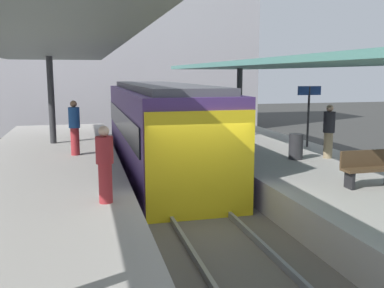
{
  "coord_description": "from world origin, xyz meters",
  "views": [
    {
      "loc": [
        -2.63,
        -9.53,
        3.64
      ],
      "look_at": [
        0.53,
        2.97,
        1.54
      ],
      "focal_mm": 40.26,
      "sensor_mm": 36.0,
      "label": 1
    }
  ],
  "objects": [
    {
      "name": "track_ballast",
      "position": [
        0.0,
        0.0,
        0.1
      ],
      "size": [
        3.2,
        28.0,
        0.2
      ],
      "primitive_type": "cube",
      "color": "#59544C",
      "rests_on": "ground_plane"
    },
    {
      "name": "platform_left",
      "position": [
        -3.8,
        0.0,
        0.5
      ],
      "size": [
        4.4,
        28.0,
        1.0
      ],
      "primitive_type": "cube",
      "color": "#ADA8A0",
      "rests_on": "ground_plane"
    },
    {
      "name": "ground_plane",
      "position": [
        0.0,
        0.0,
        0.0
      ],
      "size": [
        80.0,
        80.0,
        0.0
      ],
      "primitive_type": "plane",
      "color": "#383835"
    },
    {
      "name": "passenger_far_end",
      "position": [
        -2.25,
        -0.73,
        1.83
      ],
      "size": [
        0.36,
        0.36,
        1.61
      ],
      "color": "maroon",
      "rests_on": "platform_left"
    },
    {
      "name": "litter_bin",
      "position": [
        3.78,
        2.53,
        1.4
      ],
      "size": [
        0.44,
        0.44,
        0.8
      ],
      "primitive_type": "cylinder",
      "color": "#2D2D30",
      "rests_on": "platform_right"
    },
    {
      "name": "passenger_mid_platform",
      "position": [
        -2.94,
        4.94,
        1.94
      ],
      "size": [
        0.36,
        0.36,
        1.79
      ],
      "color": "maroon",
      "rests_on": "platform_left"
    },
    {
      "name": "rail_near_side",
      "position": [
        -0.72,
        0.0,
        0.27
      ],
      "size": [
        0.08,
        28.0,
        0.14
      ],
      "primitive_type": "cube",
      "color": "slate",
      "rests_on": "track_ballast"
    },
    {
      "name": "commuter_train",
      "position": [
        0.0,
        5.58,
        1.73
      ],
      "size": [
        2.78,
        11.23,
        3.1
      ],
      "color": "#472D6B",
      "rests_on": "track_ballast"
    },
    {
      "name": "canopy_left",
      "position": [
        -3.8,
        1.4,
        4.33
      ],
      "size": [
        4.18,
        21.0,
        3.46
      ],
      "color": "#333335",
      "rests_on": "platform_left"
    },
    {
      "name": "station_building_backdrop",
      "position": [
        -0.44,
        20.0,
        5.5
      ],
      "size": [
        18.0,
        6.0,
        11.0
      ],
      "primitive_type": "cube",
      "color": "#B7B2B7",
      "rests_on": "ground_plane"
    },
    {
      "name": "canopy_right",
      "position": [
        3.8,
        1.4,
        3.92
      ],
      "size": [
        4.18,
        21.0,
        3.03
      ],
      "color": "#333335",
      "rests_on": "platform_right"
    },
    {
      "name": "rail_far_side",
      "position": [
        0.72,
        0.0,
        0.27
      ],
      "size": [
        0.08,
        28.0,
        0.14
      ],
      "primitive_type": "cube",
      "color": "slate",
      "rests_on": "track_ballast"
    },
    {
      "name": "passenger_near_bench",
      "position": [
        4.86,
        2.46,
        1.88
      ],
      "size": [
        0.36,
        0.36,
        1.7
      ],
      "color": "#998460",
      "rests_on": "platform_right"
    },
    {
      "name": "platform_sign",
      "position": [
        5.31,
        4.57,
        2.62
      ],
      "size": [
        0.9,
        0.08,
        2.21
      ],
      "color": "#262628",
      "rests_on": "platform_right"
    },
    {
      "name": "platform_bench",
      "position": [
        3.86,
        -0.93,
        1.46
      ],
      "size": [
        1.4,
        0.41,
        0.86
      ],
      "color": "black",
      "rests_on": "platform_right"
    },
    {
      "name": "platform_right",
      "position": [
        3.8,
        0.0,
        0.5
      ],
      "size": [
        4.4,
        28.0,
        1.0
      ],
      "primitive_type": "cube",
      "color": "#ADA8A0",
      "rests_on": "ground_plane"
    }
  ]
}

